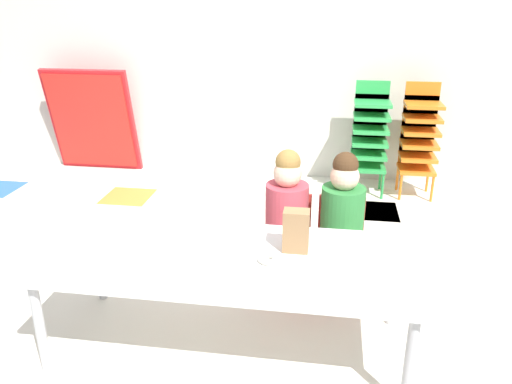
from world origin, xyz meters
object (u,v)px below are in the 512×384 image
at_px(seated_child_near_camera, 287,208).
at_px(seated_child_middle_seat, 342,212).
at_px(donut_powdered_on_plate, 268,259).
at_px(paper_bag_brown, 296,231).
at_px(folded_activity_table, 92,121).
at_px(paper_plate_center_table, 237,245).
at_px(craft_table, 228,263).
at_px(paper_plate_near_edge, 268,262).
at_px(kid_chair_green_stack, 370,133).
at_px(kid_chair_orange_stack, 419,135).

distance_m(seated_child_near_camera, seated_child_middle_seat, 0.33).
bearing_deg(donut_powdered_on_plate, seated_child_near_camera, 87.48).
bearing_deg(seated_child_middle_seat, paper_bag_brown, -115.19).
height_order(seated_child_near_camera, folded_activity_table, folded_activity_table).
distance_m(seated_child_middle_seat, paper_plate_center_table, 0.75).
bearing_deg(craft_table, paper_plate_near_edge, -12.46).
bearing_deg(paper_bag_brown, paper_plate_center_table, 179.03).
bearing_deg(folded_activity_table, craft_table, -53.12).
relative_size(craft_table, paper_plate_center_table, 10.58).
relative_size(seated_child_middle_seat, kid_chair_green_stack, 0.88).
distance_m(seated_child_near_camera, kid_chair_green_stack, 1.91).
relative_size(seated_child_middle_seat, kid_chair_orange_stack, 0.88).
relative_size(seated_child_middle_seat, paper_bag_brown, 4.17).
bearing_deg(kid_chair_orange_stack, seated_child_near_camera, -119.79).
relative_size(craft_table, donut_powdered_on_plate, 18.04).
xyz_separation_m(seated_child_near_camera, paper_plate_near_edge, (-0.03, -0.66, -0.00)).
bearing_deg(seated_child_middle_seat, kid_chair_orange_stack, 68.76).
bearing_deg(folded_activity_table, paper_plate_center_table, -51.61).
bearing_deg(kid_chair_green_stack, paper_plate_near_edge, -104.20).
height_order(craft_table, paper_plate_near_edge, paper_plate_near_edge).
bearing_deg(folded_activity_table, paper_bag_brown, -47.66).
height_order(folded_activity_table, donut_powdered_on_plate, folded_activity_table).
height_order(seated_child_near_camera, kid_chair_orange_stack, kid_chair_orange_stack).
xyz_separation_m(seated_child_near_camera, folded_activity_table, (-2.22, 2.02, -0.02)).
bearing_deg(seated_child_near_camera, paper_plate_center_table, -112.83).
height_order(craft_table, kid_chair_green_stack, kid_chair_green_stack).
bearing_deg(seated_child_middle_seat, kid_chair_green_stack, 81.71).
xyz_separation_m(craft_table, paper_plate_center_table, (0.02, 0.11, 0.05)).
relative_size(seated_child_near_camera, seated_child_middle_seat, 1.00).
relative_size(kid_chair_orange_stack, donut_powdered_on_plate, 9.85).
xyz_separation_m(seated_child_middle_seat, kid_chair_green_stack, (0.26, 1.81, 0.02)).
distance_m(kid_chair_green_stack, donut_powdered_on_plate, 2.56).
height_order(kid_chair_orange_stack, paper_plate_near_edge, kid_chair_orange_stack).
distance_m(kid_chair_orange_stack, paper_plate_near_edge, 2.70).
bearing_deg(donut_powdered_on_plate, kid_chair_green_stack, 75.80).
relative_size(seated_child_near_camera, kid_chair_green_stack, 0.88).
height_order(kid_chair_green_stack, kid_chair_orange_stack, same).
distance_m(seated_child_near_camera, paper_bag_brown, 0.53).
bearing_deg(craft_table, donut_powdered_on_plate, -12.46).
relative_size(seated_child_near_camera, paper_plate_near_edge, 5.10).
bearing_deg(paper_plate_near_edge, folded_activity_table, 129.18).
distance_m(seated_child_middle_seat, folded_activity_table, 3.25).
bearing_deg(kid_chair_green_stack, paper_bag_brown, -102.26).
height_order(paper_plate_near_edge, paper_plate_center_table, same).
bearing_deg(paper_bag_brown, donut_powdered_on_plate, -128.75).
height_order(paper_bag_brown, paper_plate_center_table, paper_bag_brown).
height_order(paper_bag_brown, donut_powdered_on_plate, paper_bag_brown).
xyz_separation_m(seated_child_middle_seat, paper_bag_brown, (-0.24, -0.51, 0.10)).
bearing_deg(kid_chair_green_stack, donut_powdered_on_plate, -104.20).
xyz_separation_m(kid_chair_green_stack, paper_plate_center_table, (-0.81, -2.32, -0.03)).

